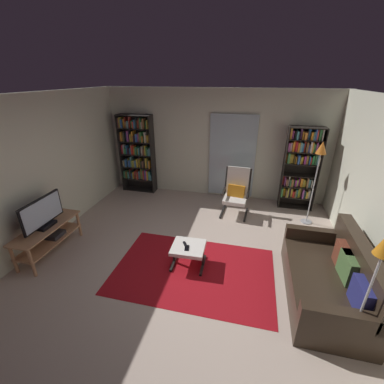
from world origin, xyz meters
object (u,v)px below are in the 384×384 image
bookshelf_near_sofa (300,166)px  floor_lamp_by_shelf (320,159)px  bookshelf_near_tv (137,151)px  cell_phone (187,248)px  floor_lamp_by_sofa (380,262)px  tv_stand (49,235)px  leather_sofa (330,280)px  television (43,214)px  lounge_armchair (236,190)px  tv_remote (185,244)px  wall_clock (147,120)px  ottoman (188,249)px

bookshelf_near_sofa → floor_lamp_by_shelf: bookshelf_near_sofa is taller
bookshelf_near_tv → cell_phone: (2.01, -2.72, -0.69)m
floor_lamp_by_sofa → tv_stand: bearing=170.5°
leather_sofa → television: bearing=-179.7°
bookshelf_near_tv → lounge_armchair: 2.75m
tv_stand → floor_lamp_by_shelf: bearing=24.9°
television → bookshelf_near_sofa: (4.33, 2.81, 0.25)m
tv_remote → wall_clock: wall_clock is taller
cell_phone → floor_lamp_by_shelf: bearing=32.0°
television → bookshelf_near_sofa: 5.17m
leather_sofa → floor_lamp_by_sofa: 1.20m
bookshelf_near_tv → lounge_armchair: size_ratio=1.94×
bookshelf_near_tv → tv_remote: bearing=-53.5°
floor_lamp_by_shelf → tv_remote: bearing=-139.3°
tv_stand → wall_clock: (0.68, 3.00, 1.51)m
wall_clock → floor_lamp_by_sofa: bearing=-44.4°
ottoman → leather_sofa: bearing=-6.0°
tv_stand → floor_lamp_by_sofa: 4.66m
tv_stand → leather_sofa: 4.45m
television → floor_lamp_by_shelf: floor_lamp_by_shelf is taller
bookshelf_near_sofa → cell_phone: (-1.93, -2.63, -0.64)m
tv_remote → leather_sofa: bearing=-37.3°
bookshelf_near_sofa → floor_lamp_by_sofa: 3.56m
bookshelf_near_sofa → wall_clock: 3.76m
television → leather_sofa: 4.47m
cell_phone → wall_clock: size_ratio=0.48×
tv_stand → floor_lamp_by_shelf: (4.52, 2.10, 1.05)m
bookshelf_near_tv → cell_phone: bookshelf_near_tv is taller
wall_clock → ottoman: bearing=-58.1°
cell_phone → floor_lamp_by_sofa: size_ratio=0.09×
television → wall_clock: bearing=77.4°
television → tv_remote: bearing=6.2°
tv_stand → ottoman: (2.41, 0.22, -0.04)m
tv_stand → lounge_armchair: (3.00, 2.20, 0.19)m
lounge_armchair → cell_phone: bearing=-106.4°
leather_sofa → cell_phone: (-2.05, 0.16, 0.05)m
bookshelf_near_tv → wall_clock: wall_clock is taller
television → lounge_armchair: (3.00, 2.22, -0.23)m
television → floor_lamp_by_shelf: size_ratio=0.49×
floor_lamp_by_shelf → tv_stand: bearing=-155.1°
lounge_armchair → cell_phone: 2.13m
tv_stand → wall_clock: size_ratio=4.28×
tv_stand → floor_lamp_by_shelf: 5.09m
tv_stand → leather_sofa: size_ratio=0.71×
lounge_armchair → tv_remote: bearing=-108.3°
bookshelf_near_sofa → wall_clock: (-3.66, 0.21, 0.83)m
lounge_armchair → floor_lamp_by_shelf: 1.75m
tv_stand → ottoman: size_ratio=2.31×
tv_stand → leather_sofa: (4.45, 0.00, -0.03)m
tv_stand → bookshelf_near_tv: size_ratio=0.63×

